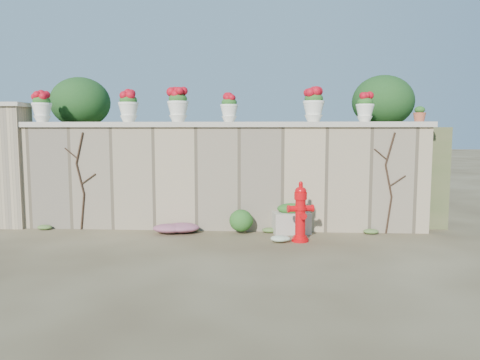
# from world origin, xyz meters

# --- Properties ---
(ground) EXTENTS (80.00, 80.00, 0.00)m
(ground) POSITION_xyz_m (0.00, 0.00, 0.00)
(ground) COLOR #463723
(ground) RESTS_ON ground
(stone_wall) EXTENTS (8.00, 0.40, 2.00)m
(stone_wall) POSITION_xyz_m (0.00, 1.80, 1.00)
(stone_wall) COLOR tan
(stone_wall) RESTS_ON ground
(wall_cap) EXTENTS (8.10, 0.52, 0.10)m
(wall_cap) POSITION_xyz_m (0.00, 1.80, 2.05)
(wall_cap) COLOR beige
(wall_cap) RESTS_ON stone_wall
(gate_pillar) EXTENTS (0.72, 0.72, 2.48)m
(gate_pillar) POSITION_xyz_m (-4.15, 1.80, 1.26)
(gate_pillar) COLOR tan
(gate_pillar) RESTS_ON ground
(raised_fill) EXTENTS (9.00, 6.00, 2.00)m
(raised_fill) POSITION_xyz_m (0.00, 5.00, 1.00)
(raised_fill) COLOR #384C23
(raised_fill) RESTS_ON ground
(back_shrub_left) EXTENTS (1.30, 1.30, 1.10)m
(back_shrub_left) POSITION_xyz_m (-3.20, 3.00, 2.55)
(back_shrub_left) COLOR #143814
(back_shrub_left) RESTS_ON raised_fill
(back_shrub_right) EXTENTS (1.30, 1.30, 1.10)m
(back_shrub_right) POSITION_xyz_m (3.40, 3.00, 2.55)
(back_shrub_right) COLOR #143814
(back_shrub_right) RESTS_ON raised_fill
(vine_left) EXTENTS (0.60, 0.04, 1.91)m
(vine_left) POSITION_xyz_m (-2.67, 1.58, 0.99)
(vine_left) COLOR black
(vine_left) RESTS_ON ground
(vine_right) EXTENTS (0.60, 0.04, 1.91)m
(vine_right) POSITION_xyz_m (3.23, 1.58, 0.99)
(vine_right) COLOR black
(vine_right) RESTS_ON ground
(fire_hydrant) EXTENTS (0.46, 0.33, 1.05)m
(fire_hydrant) POSITION_xyz_m (1.53, 0.85, 0.53)
(fire_hydrant) COLOR red
(fire_hydrant) RESTS_ON ground
(planter_box) EXTENTS (0.75, 0.53, 0.57)m
(planter_box) POSITION_xyz_m (1.41, 1.50, 0.26)
(planter_box) COLOR beige
(planter_box) RESTS_ON ground
(green_shrub) EXTENTS (0.60, 0.54, 0.57)m
(green_shrub) POSITION_xyz_m (0.45, 1.44, 0.28)
(green_shrub) COLOR #1E5119
(green_shrub) RESTS_ON ground
(magenta_clump) EXTENTS (0.94, 0.63, 0.25)m
(magenta_clump) POSITION_xyz_m (-0.79, 1.26, 0.13)
(magenta_clump) COLOR #CE2991
(magenta_clump) RESTS_ON ground
(white_flowers) EXTENTS (0.44, 0.35, 0.16)m
(white_flowers) POSITION_xyz_m (1.23, 0.71, 0.08)
(white_flowers) COLOR white
(white_flowers) RESTS_ON ground
(urn_pot_0) EXTENTS (0.38, 0.38, 0.60)m
(urn_pot_0) POSITION_xyz_m (-3.49, 1.80, 2.40)
(urn_pot_0) COLOR white
(urn_pot_0) RESTS_ON wall_cap
(urn_pot_1) EXTENTS (0.39, 0.39, 0.61)m
(urn_pot_1) POSITION_xyz_m (-1.76, 1.80, 2.40)
(urn_pot_1) COLOR white
(urn_pot_1) RESTS_ON wall_cap
(urn_pot_2) EXTENTS (0.41, 0.41, 0.64)m
(urn_pot_2) POSITION_xyz_m (-0.78, 1.80, 2.42)
(urn_pot_2) COLOR white
(urn_pot_2) RESTS_ON wall_cap
(urn_pot_3) EXTENTS (0.34, 0.34, 0.54)m
(urn_pot_3) POSITION_xyz_m (0.21, 1.80, 2.37)
(urn_pot_3) COLOR white
(urn_pot_3) RESTS_ON wall_cap
(urn_pot_4) EXTENTS (0.41, 0.41, 0.64)m
(urn_pot_4) POSITION_xyz_m (1.82, 1.80, 2.42)
(urn_pot_4) COLOR white
(urn_pot_4) RESTS_ON wall_cap
(urn_pot_5) EXTENTS (0.34, 0.34, 0.53)m
(urn_pot_5) POSITION_xyz_m (2.78, 1.80, 2.36)
(urn_pot_5) COLOR white
(urn_pot_5) RESTS_ON wall_cap
(terracotta_pot) EXTENTS (0.23, 0.23, 0.28)m
(terracotta_pot) POSITION_xyz_m (3.80, 1.80, 2.23)
(terracotta_pot) COLOR #AE5235
(terracotta_pot) RESTS_ON wall_cap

